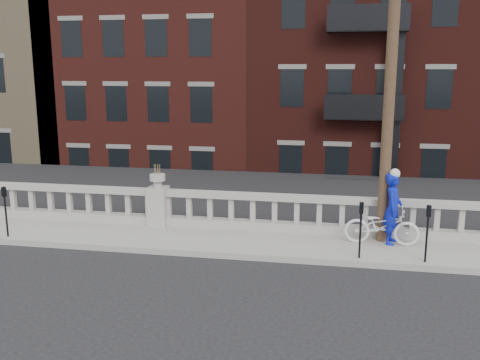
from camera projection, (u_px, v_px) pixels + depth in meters
The scene contains 11 objects.
ground at pixel (100, 282), 11.63m from camera, with size 120.00×120.00×0.00m, color black.
sidewalk at pixel (148, 237), 14.50m from camera, with size 32.00×2.20×0.15m, color gray.
balustrade at pixel (158, 208), 15.30m from camera, with size 28.00×0.34×1.03m.
planter_pedestal at pixel (158, 201), 15.26m from camera, with size 0.55×0.55×1.76m.
lower_level at pixel (266, 99), 33.16m from camera, with size 80.00×44.00×20.80m.
utility_pole at pixel (393, 40), 12.92m from camera, with size 1.60×0.28×10.00m.
parking_meter_a at pixel (5, 206), 14.12m from camera, with size 0.10×0.09×1.36m.
parking_meter_b at pixel (361, 224), 12.52m from camera, with size 0.10×0.09×1.36m.
parking_meter_c at pixel (428, 227), 12.26m from camera, with size 0.10×0.09×1.36m.
bicycle at pixel (382, 226), 13.59m from camera, with size 0.65×1.86×0.98m, color white.
cyclist at pixel (393, 208), 13.58m from camera, with size 0.67×0.44×1.84m, color #0C19B4.
Camera 1 is at (4.94, -10.19, 4.60)m, focal length 40.00 mm.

